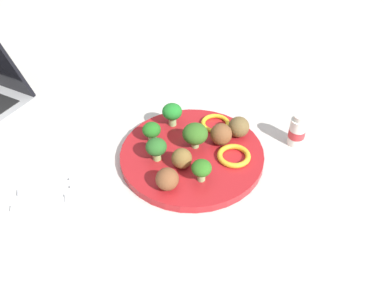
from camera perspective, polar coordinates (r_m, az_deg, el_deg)
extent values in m
plane|color=silver|center=(0.79, 0.00, -1.97)|extent=(4.00, 4.00, 0.00)
cylinder|color=red|center=(0.78, 0.00, -1.54)|extent=(0.28, 0.28, 0.02)
cylinder|color=#9CB872|center=(0.72, 1.34, -4.65)|extent=(0.01, 0.01, 0.02)
ellipsoid|color=#317120|center=(0.70, 1.37, -3.43)|extent=(0.04, 0.04, 0.03)
cylinder|color=#A2C36E|center=(0.76, -5.02, -1.70)|extent=(0.02, 0.02, 0.02)
ellipsoid|color=#2B6726|center=(0.75, -5.12, -0.40)|extent=(0.04, 0.04, 0.03)
cylinder|color=#8EB770|center=(0.79, 0.45, 0.04)|extent=(0.02, 0.02, 0.01)
ellipsoid|color=#366921|center=(0.77, 0.46, 1.47)|extent=(0.05, 0.05, 0.04)
cylinder|color=#99C077|center=(0.84, -3.08, 3.20)|extent=(0.02, 0.02, 0.02)
ellipsoid|color=#24832B|center=(0.82, -3.15, 4.55)|extent=(0.04, 0.04, 0.03)
cylinder|color=#A1CC7D|center=(0.81, -5.68, 0.92)|extent=(0.02, 0.02, 0.01)
ellipsoid|color=#267321|center=(0.79, -5.78, 2.02)|extent=(0.04, 0.04, 0.03)
sphere|color=brown|center=(0.70, -3.55, -5.01)|extent=(0.04, 0.04, 0.04)
sphere|color=brown|center=(0.74, -1.47, -2.05)|extent=(0.04, 0.04, 0.04)
sphere|color=brown|center=(0.79, 4.05, 1.53)|extent=(0.04, 0.04, 0.04)
sphere|color=brown|center=(0.81, 6.67, 2.43)|extent=(0.04, 0.04, 0.04)
torus|color=yellow|center=(0.84, 3.35, 2.96)|extent=(0.07, 0.07, 0.01)
torus|color=yellow|center=(0.77, 5.98, -1.68)|extent=(0.09, 0.09, 0.01)
cube|color=white|center=(0.76, -19.03, -6.92)|extent=(0.18, 0.14, 0.01)
cube|color=silver|center=(0.77, -20.32, -5.90)|extent=(0.09, 0.03, 0.01)
cube|color=silver|center=(0.76, -15.91, -5.15)|extent=(0.03, 0.03, 0.01)
cube|color=white|center=(0.75, -21.08, -7.91)|extent=(0.09, 0.03, 0.01)
cube|color=silver|center=(0.74, -15.55, -7.19)|extent=(0.06, 0.03, 0.01)
cylinder|color=white|center=(0.83, 14.71, 1.68)|extent=(0.03, 0.03, 0.06)
cylinder|color=red|center=(0.83, 14.68, 1.52)|extent=(0.03, 0.03, 0.02)
cylinder|color=silver|center=(0.81, 15.12, 3.57)|extent=(0.02, 0.02, 0.01)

